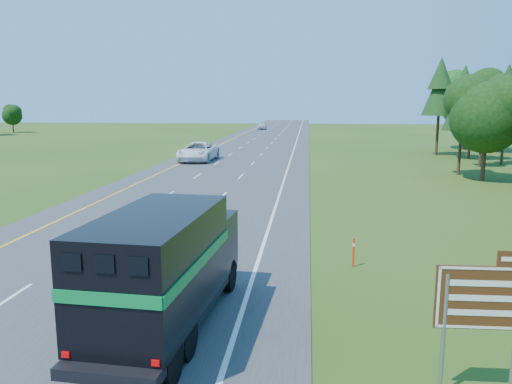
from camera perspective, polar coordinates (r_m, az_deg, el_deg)
road at (r=53.41m, az=-1.99°, el=3.64°), size 15.00×260.00×0.04m
lane_markings at (r=53.40m, az=-1.99°, el=3.67°), size 11.15×260.00×0.01m
horse_truck at (r=13.48m, az=-10.28°, el=-8.28°), size 2.84×7.60×3.30m
white_suv at (r=52.98m, az=-6.63°, el=4.62°), size 3.55×7.24×1.98m
far_car at (r=116.10m, az=0.69°, el=7.55°), size 2.08×4.85×1.63m
exit_sign at (r=11.24m, az=24.58°, el=-11.53°), size 1.87×0.13×3.16m
delineator at (r=18.99m, az=11.09°, el=-6.70°), size 0.09×0.05×1.11m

